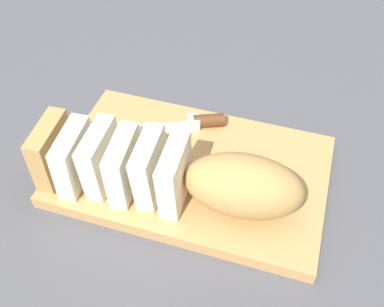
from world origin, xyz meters
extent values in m
plane|color=#4C4C51|center=(0.00, 0.00, 0.00)|extent=(3.00, 3.00, 0.00)
cube|color=tan|center=(0.00, 0.00, 0.01)|extent=(0.43, 0.27, 0.02)
ellipsoid|color=tan|center=(-0.09, 0.05, 0.07)|extent=(0.18, 0.10, 0.10)
cube|color=#F2E8CC|center=(0.01, 0.07, 0.07)|extent=(0.04, 0.09, 0.10)
cube|color=#F2E8CC|center=(0.05, 0.06, 0.07)|extent=(0.04, 0.09, 0.10)
cube|color=#F2E8CC|center=(0.08, 0.07, 0.07)|extent=(0.04, 0.09, 0.10)
cube|color=#F2E8CC|center=(0.12, 0.06, 0.07)|extent=(0.03, 0.09, 0.10)
cube|color=#F2E8CC|center=(0.16, 0.08, 0.07)|extent=(0.04, 0.09, 0.10)
cube|color=tan|center=(0.20, 0.07, 0.07)|extent=(0.04, 0.09, 0.10)
cube|color=silver|center=(0.13, -0.05, 0.02)|extent=(0.22, 0.11, 0.00)
cylinder|color=#593319|center=(0.00, -0.10, 0.03)|extent=(0.06, 0.04, 0.02)
cube|color=silver|center=(0.02, -0.09, 0.03)|extent=(0.03, 0.03, 0.02)
sphere|color=tan|center=(0.03, 0.06, 0.03)|extent=(0.01, 0.01, 0.01)
sphere|color=tan|center=(-0.03, -0.03, 0.02)|extent=(0.00, 0.00, 0.00)
sphere|color=tan|center=(-0.01, -0.01, 0.03)|extent=(0.01, 0.01, 0.01)
camera|label=1|loc=(-0.14, 0.45, 0.56)|focal=41.79mm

